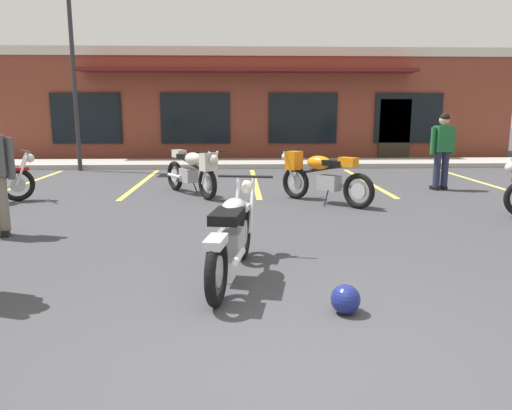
% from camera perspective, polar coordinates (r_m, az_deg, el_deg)
% --- Properties ---
extents(ground_plane, '(80.00, 80.00, 0.00)m').
position_cam_1_polar(ground_plane, '(7.26, 1.28, -2.82)').
color(ground_plane, '#3D3D42').
extents(sidewalk_kerb, '(22.00, 1.80, 0.14)m').
position_cam_1_polar(sidewalk_kerb, '(15.50, -0.61, 4.88)').
color(sidewalk_kerb, '#A8A59E').
rests_on(sidewalk_kerb, ground_plane).
extents(brick_storefront_building, '(18.49, 6.07, 3.82)m').
position_cam_1_polar(brick_storefront_building, '(19.66, -0.97, 11.58)').
color(brick_storefront_building, brown).
rests_on(brick_storefront_building, ground_plane).
extents(painted_stall_lines, '(11.11, 4.80, 0.01)m').
position_cam_1_polar(painted_stall_lines, '(11.94, -0.11, 2.70)').
color(painted_stall_lines, '#DBCC4C').
rests_on(painted_stall_lines, ground_plane).
extents(motorcycle_foreground_classic, '(0.76, 2.10, 0.98)m').
position_cam_1_polar(motorcycle_foreground_classic, '(5.07, -2.80, -3.55)').
color(motorcycle_foreground_classic, black).
rests_on(motorcycle_foreground_classic, ground_plane).
extents(motorcycle_red_sportbike, '(1.64, 1.67, 0.98)m').
position_cam_1_polar(motorcycle_red_sportbike, '(9.30, 7.57, 3.48)').
color(motorcycle_red_sportbike, black).
rests_on(motorcycle_red_sportbike, ground_plane).
extents(motorcycle_black_cruiser, '(1.38, 1.85, 0.98)m').
position_cam_1_polar(motorcycle_black_cruiser, '(10.08, -7.41, 4.07)').
color(motorcycle_black_cruiser, black).
rests_on(motorcycle_black_cruiser, ground_plane).
extents(person_in_shorts_foreground, '(0.61, 0.34, 1.68)m').
position_cam_1_polar(person_in_shorts_foreground, '(11.42, 20.94, 6.38)').
color(person_in_shorts_foreground, black).
rests_on(person_in_shorts_foreground, ground_plane).
extents(helmet_on_pavement, '(0.26, 0.26, 0.26)m').
position_cam_1_polar(helmet_on_pavement, '(4.37, 10.39, -10.76)').
color(helmet_on_pavement, navy).
rests_on(helmet_on_pavement, ground_plane).
extents(parking_lot_lamp_post, '(0.24, 0.76, 4.97)m').
position_cam_1_polar(parking_lot_lamp_post, '(14.98, -20.77, 16.04)').
color(parking_lot_lamp_post, '#2D2D33').
rests_on(parking_lot_lamp_post, ground_plane).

